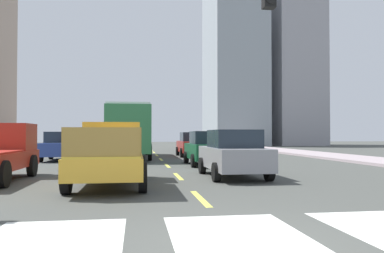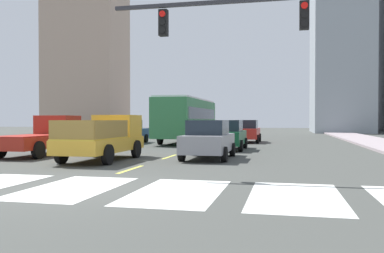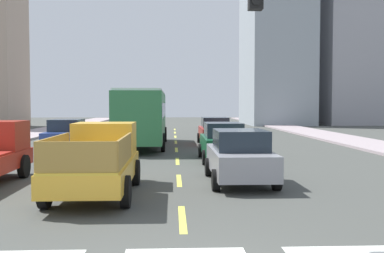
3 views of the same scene
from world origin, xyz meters
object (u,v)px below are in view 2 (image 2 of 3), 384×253
at_px(pickup_stakebed, 106,138).
at_px(pickup_dark, 45,136).
at_px(sedan_far, 247,131).
at_px(city_bus, 187,117).
at_px(sedan_near_left, 209,139).
at_px(sedan_mid, 227,135).
at_px(traffic_signal_gantry, 349,33).
at_px(sedan_near_right, 128,132).

bearing_deg(pickup_stakebed, pickup_dark, 158.30).
bearing_deg(sedan_far, pickup_dark, -123.51).
bearing_deg(city_bus, sedan_near_left, -74.83).
height_order(pickup_dark, sedan_mid, pickup_dark).
xyz_separation_m(pickup_stakebed, sedan_far, (4.78, 15.05, -0.08)).
bearing_deg(pickup_stakebed, sedan_near_left, 17.71).
xyz_separation_m(pickup_stakebed, traffic_signal_gantry, (9.44, -3.95, 3.34)).
distance_m(sedan_near_left, sedan_mid, 5.63).
bearing_deg(sedan_near_left, traffic_signal_gantry, -48.32).
bearing_deg(sedan_near_right, traffic_signal_gantry, -52.33).
bearing_deg(traffic_signal_gantry, sedan_near_left, 133.99).
height_order(pickup_stakebed, sedan_mid, pickup_stakebed).
relative_size(sedan_mid, traffic_signal_gantry, 0.40).
relative_size(pickup_dark, sedan_near_left, 1.18).
height_order(city_bus, sedan_near_left, city_bus).
distance_m(sedan_mid, sedan_near_right, 9.32).
xyz_separation_m(pickup_dark, sedan_near_left, (8.28, -0.22, -0.06)).
bearing_deg(city_bus, sedan_near_right, -154.44).
xyz_separation_m(sedan_far, sedan_near_right, (-8.41, -3.29, 0.00)).
bearing_deg(sedan_far, pickup_stakebed, -108.09).
distance_m(sedan_far, sedan_near_right, 9.03).
bearing_deg(pickup_dark, pickup_stakebed, -21.55).
height_order(pickup_dark, sedan_near_left, pickup_dark).
distance_m(pickup_dark, sedan_mid, 9.96).
height_order(pickup_dark, sedan_far, pickup_dark).
relative_size(sedan_far, sedan_mid, 1.00).
relative_size(sedan_mid, sedan_near_right, 1.00).
height_order(sedan_near_left, traffic_signal_gantry, traffic_signal_gantry).
height_order(pickup_stakebed, sedan_near_right, pickup_stakebed).
bearing_deg(sedan_near_right, sedan_mid, -32.80).
bearing_deg(sedan_near_left, sedan_mid, 86.79).
height_order(pickup_stakebed, pickup_dark, same).
height_order(sedan_far, sedan_near_right, same).
bearing_deg(traffic_signal_gantry, sedan_mid, 114.75).
bearing_deg(sedan_near_left, sedan_far, 85.69).
relative_size(sedan_near_right, traffic_signal_gantry, 0.40).
bearing_deg(city_bus, sedan_far, 12.70).
bearing_deg(sedan_mid, sedan_near_right, 151.01).
bearing_deg(pickup_dark, sedan_mid, 33.10).
height_order(pickup_dark, traffic_signal_gantry, traffic_signal_gantry).
relative_size(sedan_far, sedan_near_left, 1.00).
distance_m(pickup_dark, city_bus, 13.07).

